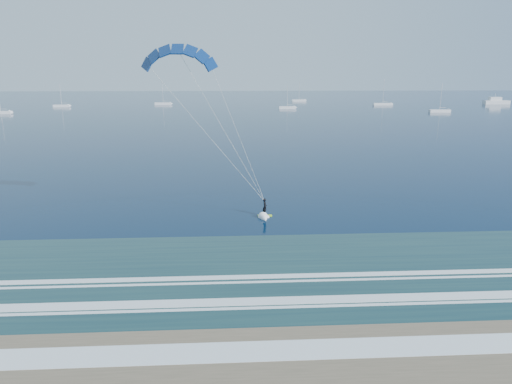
{
  "coord_description": "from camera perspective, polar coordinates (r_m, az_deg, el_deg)",
  "views": [
    {
      "loc": [
        2.08,
        -23.33,
        15.33
      ],
      "look_at": [
        4.66,
        22.73,
        3.5
      ],
      "focal_mm": 32.0,
      "sensor_mm": 36.0,
      "label": 1
    }
  ],
  "objects": [
    {
      "name": "sailboat_3",
      "position": [
        218.54,
        3.93,
        10.51
      ],
      "size": [
        7.8,
        2.4,
        10.94
      ],
      "color": "white",
      "rests_on": "ground"
    },
    {
      "name": "sailboat_1",
      "position": [
        249.91,
        -23.11,
        9.89
      ],
      "size": [
        7.9,
        2.4,
        10.96
      ],
      "color": "white",
      "rests_on": "ground"
    },
    {
      "name": "sailboat_5",
      "position": [
        253.1,
        15.56,
        10.55
      ],
      "size": [
        10.02,
        2.4,
        13.49
      ],
      "color": "white",
      "rests_on": "ground"
    },
    {
      "name": "ground",
      "position": [
        27.99,
        -7.33,
        -18.95
      ],
      "size": [
        900.0,
        900.0,
        0.0
      ],
      "primitive_type": "plane",
      "color": "#07233C",
      "rests_on": "ground"
    },
    {
      "name": "kitesurfer_rig",
      "position": [
        46.4,
        -4.02,
        7.65
      ],
      "size": [
        14.02,
        7.28,
        19.18
      ],
      "color": "#AEF11C",
      "rests_on": "ground"
    },
    {
      "name": "sailboat_6",
      "position": [
        211.99,
        21.97,
        9.4
      ],
      "size": [
        8.95,
        2.4,
        12.1
      ],
      "color": "white",
      "rests_on": "ground"
    },
    {
      "name": "sailboat_4",
      "position": [
        282.16,
        5.39,
        11.34
      ],
      "size": [
        8.22,
        2.4,
        11.25
      ],
      "color": "white",
      "rests_on": "ground"
    },
    {
      "name": "sailboat_2",
      "position": [
        253.63,
        -11.54,
        10.79
      ],
      "size": [
        8.76,
        2.4,
        11.8
      ],
      "color": "white",
      "rests_on": "ground"
    },
    {
      "name": "sailboat_0",
      "position": [
        215.9,
        -29.27,
        8.69
      ],
      "size": [
        8.44,
        2.4,
        11.52
      ],
      "color": "white",
      "rests_on": "ground"
    },
    {
      "name": "motor_yacht",
      "position": [
        285.67,
        27.8,
        9.99
      ],
      "size": [
        13.86,
        3.7,
        5.88
      ],
      "color": "white",
      "rests_on": "ground"
    }
  ]
}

